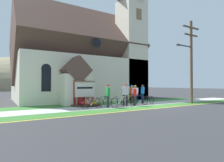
% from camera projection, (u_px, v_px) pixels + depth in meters
% --- Properties ---
extents(ground, '(140.00, 140.00, 0.00)m').
position_uv_depth(ground, '(124.00, 102.00, 18.29)').
color(ground, '#333335').
extents(sidewalk_slab, '(32.00, 2.33, 0.01)m').
position_uv_depth(sidewalk_slab, '(116.00, 106.00, 14.88)').
color(sidewalk_slab, '#B7B5AD').
rests_on(sidewalk_slab, ground).
extents(grass_verge, '(32.00, 1.51, 0.01)m').
position_uv_depth(grass_verge, '(131.00, 109.00, 13.25)').
color(grass_verge, '#38722D').
rests_on(grass_verge, ground).
extents(church_lawn, '(24.00, 2.27, 0.01)m').
position_uv_depth(church_lawn, '(102.00, 103.00, 16.83)').
color(church_lawn, '#38722D').
rests_on(church_lawn, ground).
extents(curb_paint_stripe, '(28.00, 0.16, 0.01)m').
position_uv_depth(curb_paint_stripe, '(139.00, 110.00, 12.49)').
color(curb_paint_stripe, yellow).
rests_on(curb_paint_stripe, ground).
extents(church_building, '(13.87, 11.04, 13.40)m').
position_uv_depth(church_building, '(83.00, 61.00, 21.75)').
color(church_building, beige).
rests_on(church_building, ground).
extents(church_sign, '(1.89, 0.26, 2.02)m').
position_uv_depth(church_sign, '(85.00, 90.00, 15.30)').
color(church_sign, '#7F6047').
rests_on(church_sign, ground).
extents(flower_bed, '(2.44, 2.44, 0.34)m').
position_uv_depth(flower_bed, '(86.00, 105.00, 15.09)').
color(flower_bed, '#382319').
rests_on(flower_bed, ground).
extents(bicycle_green, '(1.75, 0.20, 0.81)m').
position_uv_depth(bicycle_green, '(102.00, 102.00, 14.54)').
color(bicycle_green, black).
rests_on(bicycle_green, ground).
extents(bicycle_red, '(1.80, 0.14, 0.83)m').
position_uv_depth(bicycle_red, '(92.00, 103.00, 13.53)').
color(bicycle_red, black).
rests_on(bicycle_red, ground).
extents(bicycle_white, '(1.81, 0.36, 0.83)m').
position_uv_depth(bicycle_white, '(120.00, 102.00, 14.18)').
color(bicycle_white, black).
rests_on(bicycle_white, ground).
extents(bicycle_orange, '(1.82, 0.24, 0.86)m').
position_uv_depth(bicycle_orange, '(139.00, 100.00, 15.62)').
color(bicycle_orange, black).
rests_on(bicycle_orange, ground).
extents(bicycle_silver, '(1.70, 0.55, 0.78)m').
position_uv_depth(bicycle_silver, '(149.00, 100.00, 16.13)').
color(bicycle_silver, black).
rests_on(bicycle_silver, ground).
extents(bicycle_black, '(1.73, 0.42, 0.82)m').
position_uv_depth(bicycle_black, '(127.00, 100.00, 15.81)').
color(bicycle_black, black).
rests_on(bicycle_black, ground).
extents(cyclist_in_white_jersey, '(0.58, 0.47, 1.67)m').
position_uv_depth(cyclist_in_white_jersey, '(132.00, 93.00, 16.88)').
color(cyclist_in_white_jersey, '#2D2D33').
rests_on(cyclist_in_white_jersey, ground).
extents(cyclist_in_green_jersey, '(0.66, 0.28, 1.66)m').
position_uv_depth(cyclist_in_green_jersey, '(135.00, 93.00, 16.39)').
color(cyclist_in_green_jersey, '#191E38').
rests_on(cyclist_in_green_jersey, ground).
extents(cyclist_in_red_jersey, '(0.63, 0.43, 1.72)m').
position_uv_depth(cyclist_in_red_jersey, '(143.00, 92.00, 17.36)').
color(cyclist_in_red_jersey, black).
rests_on(cyclist_in_red_jersey, ground).
extents(cyclist_in_blue_jersey, '(0.55, 0.59, 1.77)m').
position_uv_depth(cyclist_in_blue_jersey, '(125.00, 93.00, 15.23)').
color(cyclist_in_blue_jersey, '#2D2D33').
rests_on(cyclist_in_blue_jersey, ground).
extents(cyclist_in_yellow_jersey, '(0.37, 0.67, 1.59)m').
position_uv_depth(cyclist_in_yellow_jersey, '(135.00, 94.00, 14.96)').
color(cyclist_in_yellow_jersey, '#2D2D33').
rests_on(cyclist_in_yellow_jersey, ground).
extents(cyclist_in_orange_jersey, '(0.34, 0.73, 1.74)m').
position_uv_depth(cyclist_in_orange_jersey, '(108.00, 94.00, 13.89)').
color(cyclist_in_orange_jersey, '#2D2D33').
rests_on(cyclist_in_orange_jersey, ground).
extents(utility_pole, '(3.12, 0.28, 7.57)m').
position_uv_depth(utility_pole, '(191.00, 57.00, 16.96)').
color(utility_pole, brown).
rests_on(utility_pole, ground).
extents(roadside_conifer, '(3.24, 3.24, 7.30)m').
position_uv_depth(roadside_conifer, '(133.00, 62.00, 24.52)').
color(roadside_conifer, '#4C3823').
rests_on(roadside_conifer, ground).
extents(distant_hill, '(87.71, 49.42, 23.73)m').
position_uv_depth(distant_hill, '(45.00, 89.00, 74.08)').
color(distant_hill, '#847A5B').
rests_on(distant_hill, ground).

